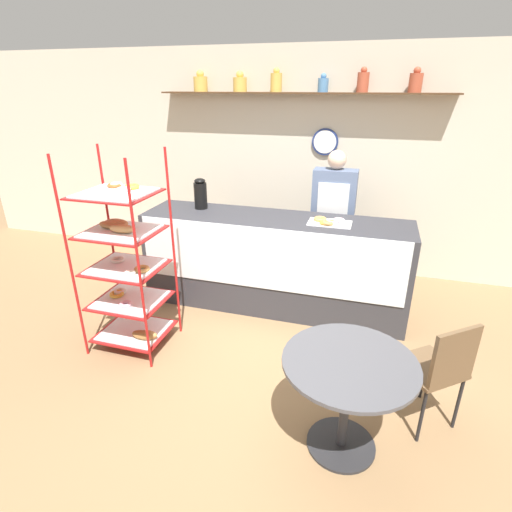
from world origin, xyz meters
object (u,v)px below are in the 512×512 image
object	(u,v)px
person_worker	(332,218)
cafe_table	(348,382)
cafe_chair	(440,366)
donut_tray_counter	(329,222)
pastry_rack	(126,265)
coffee_carafe	(200,194)

from	to	relation	value
person_worker	cafe_table	size ratio (longest dim) A/B	1.94
cafe_table	cafe_chair	distance (m)	0.67
person_worker	donut_tray_counter	size ratio (longest dim) A/B	3.89
person_worker	cafe_table	world-z (taller)	person_worker
cafe_table	pastry_rack	bearing A→B (deg)	161.88
pastry_rack	cafe_chair	world-z (taller)	pastry_rack
person_worker	donut_tray_counter	world-z (taller)	person_worker
cafe_table	donut_tray_counter	bearing A→B (deg)	102.03
pastry_rack	donut_tray_counter	size ratio (longest dim) A/B	4.28
pastry_rack	cafe_table	distance (m)	2.10
cafe_chair	donut_tray_counter	xyz separation A→B (m)	(-0.94, 1.33, 0.50)
person_worker	donut_tray_counter	xyz separation A→B (m)	(0.03, -0.62, 0.15)
cafe_chair	coffee_carafe	distance (m)	2.85
cafe_chair	coffee_carafe	bearing A→B (deg)	-70.55
pastry_rack	coffee_carafe	world-z (taller)	pastry_rack
cafe_chair	person_worker	bearing A→B (deg)	-102.17
pastry_rack	coffee_carafe	bearing A→B (deg)	80.09
pastry_rack	cafe_table	world-z (taller)	pastry_rack
pastry_rack	cafe_chair	bearing A→B (deg)	-6.67
person_worker	cafe_chair	world-z (taller)	person_worker
donut_tray_counter	person_worker	bearing A→B (deg)	92.46
pastry_rack	person_worker	distance (m)	2.30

